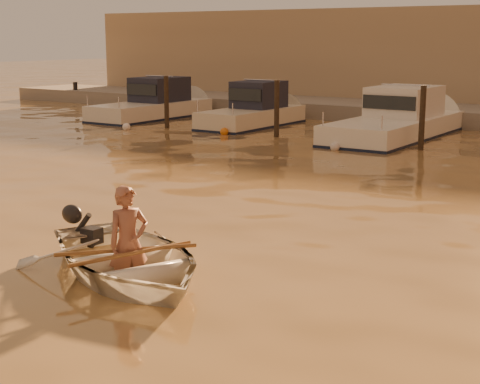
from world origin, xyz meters
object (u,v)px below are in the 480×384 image
Objects in this scene: dinghy at (126,259)px; person at (128,243)px; moored_boat_0 at (151,104)px; moored_boat_2 at (396,120)px; moored_boat_1 at (252,110)px.

person is (0.09, -0.04, 0.27)m from dinghy.
dinghy is at bearing 90.00° from person.
moored_boat_0 is 11.26m from moored_boat_2.
moored_boat_0 is at bearing 180.00° from moored_boat_2.
moored_boat_2 is at bearing 34.17° from person.
moored_boat_1 is 0.72× the size of moored_boat_2.
moored_boat_0 reaches higher than dinghy.
moored_boat_0 is 5.23m from moored_boat_1.
person reaches higher than dinghy.
moored_boat_0 and moored_boat_2 have the same top height.
person is 18.91m from moored_boat_1.
moored_boat_0 is at bearing 180.00° from moored_boat_1.
moored_boat_2 is (11.26, 0.00, 0.00)m from moored_boat_0.
moored_boat_0 is 1.15× the size of moored_boat_1.
moored_boat_1 is (-8.74, 16.77, 0.09)m from person.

